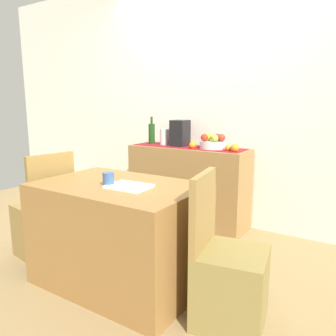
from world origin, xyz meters
name	(u,v)px	position (x,y,z in m)	size (l,w,h in m)	color
ground_plane	(149,259)	(0.00, 0.00, -0.01)	(6.40, 6.40, 0.02)	#977C50
room_wall_rear	(212,98)	(0.00, 1.18, 1.35)	(6.40, 0.06, 2.70)	silver
sideboard_console	(188,186)	(-0.14, 0.92, 0.42)	(1.29, 0.42, 0.84)	olive
table_runner	(188,147)	(-0.14, 0.92, 0.84)	(1.21, 0.32, 0.01)	maroon
fruit_bowl	(213,145)	(0.15, 0.92, 0.88)	(0.27, 0.27, 0.07)	silver
apple_center	(215,138)	(0.18, 0.88, 0.95)	(0.07, 0.07, 0.07)	#93B139
apple_left	(204,138)	(0.07, 0.86, 0.96)	(0.07, 0.07, 0.07)	red
apple_upper	(222,138)	(0.22, 0.94, 0.96)	(0.07, 0.07, 0.07)	#B03020
apple_front	(208,137)	(0.07, 0.95, 0.96)	(0.08, 0.08, 0.08)	gold
apple_rear	(218,137)	(0.15, 1.01, 0.95)	(0.07, 0.07, 0.07)	#AD3222
apple_right	(214,138)	(0.14, 0.94, 0.95)	(0.07, 0.07, 0.07)	gold
wine_bottle	(152,133)	(-0.61, 0.92, 0.96)	(0.07, 0.07, 0.31)	#1B4116
coffee_maker	(180,133)	(-0.24, 0.92, 0.98)	(0.16, 0.18, 0.28)	black
ceramic_vase	(165,137)	(-0.44, 0.92, 0.93)	(0.10, 0.10, 0.18)	silver
orange_loose_far	(235,148)	(0.41, 0.84, 0.88)	(0.08, 0.08, 0.08)	orange
orange_loose_mid	(193,145)	(-0.04, 0.84, 0.87)	(0.07, 0.07, 0.07)	orange
orange_loose_end	(228,148)	(0.33, 0.86, 0.87)	(0.07, 0.07, 0.07)	orange
dining_table	(119,234)	(0.05, -0.42, 0.37)	(1.15, 0.76, 0.74)	olive
open_book	(129,186)	(0.18, -0.46, 0.75)	(0.28, 0.21, 0.02)	white
coffee_cup	(108,179)	(0.04, -0.51, 0.79)	(0.08, 0.08, 0.09)	#375989
chair_near_window	(45,225)	(-0.79, -0.42, 0.27)	(0.46, 0.46, 0.90)	olive
chair_by_corner	(228,280)	(0.89, -0.42, 0.27)	(0.46, 0.46, 0.90)	olive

